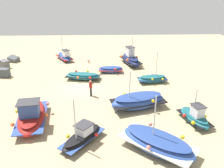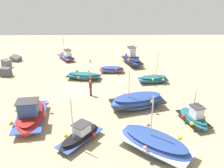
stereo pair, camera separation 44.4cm
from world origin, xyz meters
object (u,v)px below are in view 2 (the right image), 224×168
(fishing_boat_1, at_px, (84,76))
(fishing_boat_6, at_px, (153,79))
(mooring_buoy_0, at_px, (90,61))
(fishing_boat_9, at_px, (194,118))
(fishing_boat_2, at_px, (31,115))
(fishing_boat_8, at_px, (80,136))
(fishing_boat_0, at_px, (137,101))
(fishing_boat_4, at_px, (66,56))
(fishing_boat_5, at_px, (154,143))
(person_walking, at_px, (91,87))
(fishing_boat_7, at_px, (112,70))
(fishing_boat_3, at_px, (132,59))

(fishing_boat_1, bearing_deg, fishing_boat_6, -178.68)
(mooring_buoy_0, bearing_deg, fishing_boat_9, -149.60)
(fishing_boat_2, xyz_separation_m, fishing_boat_8, (-2.65, -4.23, -0.19))
(fishing_boat_0, distance_m, fishing_boat_4, 17.44)
(fishing_boat_0, relative_size, fishing_boat_9, 1.53)
(fishing_boat_5, bearing_deg, person_walking, 159.73)
(fishing_boat_7, relative_size, fishing_boat_8, 0.84)
(person_walking, bearing_deg, fishing_boat_9, -4.51)
(fishing_boat_1, distance_m, fishing_boat_6, 8.09)
(fishing_boat_2, bearing_deg, fishing_boat_4, 172.02)
(fishing_boat_6, relative_size, fishing_boat_7, 1.15)
(person_walking, height_order, mooring_buoy_0, person_walking)
(fishing_boat_1, height_order, fishing_boat_7, fishing_boat_1)
(fishing_boat_3, relative_size, person_walking, 3.05)
(person_walking, distance_m, mooring_buoy_0, 10.95)
(fishing_boat_4, bearing_deg, fishing_boat_9, 6.05)
(fishing_boat_0, relative_size, fishing_boat_7, 1.73)
(fishing_boat_0, bearing_deg, fishing_boat_6, 50.80)
(fishing_boat_2, xyz_separation_m, fishing_boat_9, (-0.34, -12.98, -0.16))
(fishing_boat_5, distance_m, mooring_buoy_0, 20.21)
(fishing_boat_3, bearing_deg, fishing_boat_8, 147.05)
(fishing_boat_2, bearing_deg, fishing_boat_1, 152.24)
(fishing_boat_2, height_order, fishing_boat_5, fishing_boat_5)
(fishing_boat_7, bearing_deg, fishing_boat_5, -79.62)
(fishing_boat_4, bearing_deg, fishing_boat_7, 18.94)
(fishing_boat_4, bearing_deg, fishing_boat_6, 20.71)
(fishing_boat_0, xyz_separation_m, person_walking, (2.63, 4.36, 0.29))
(fishing_boat_6, distance_m, person_walking, 7.60)
(fishing_boat_2, xyz_separation_m, fishing_boat_5, (-3.67, -9.22, -0.07))
(fishing_boat_2, relative_size, fishing_boat_7, 1.77)
(fishing_boat_3, bearing_deg, fishing_boat_2, 131.17)
(fishing_boat_9, height_order, person_walking, fishing_boat_9)
(fishing_boat_5, bearing_deg, mooring_buoy_0, 146.63)
(fishing_boat_3, distance_m, fishing_boat_8, 18.26)
(fishing_boat_9, xyz_separation_m, mooring_buoy_0, (16.07, 9.43, -0.21))
(person_walking, bearing_deg, fishing_boat_5, -33.94)
(person_walking, bearing_deg, fishing_boat_3, 89.88)
(fishing_boat_6, bearing_deg, fishing_boat_4, -47.05)
(fishing_boat_9, bearing_deg, fishing_boat_2, -107.60)
(person_walking, bearing_deg, fishing_boat_7, 98.47)
(fishing_boat_2, bearing_deg, fishing_boat_8, 49.57)
(fishing_boat_9, bearing_deg, person_walking, -137.27)
(fishing_boat_3, distance_m, mooring_buoy_0, 6.02)
(fishing_boat_4, distance_m, mooring_buoy_0, 3.95)
(fishing_boat_0, relative_size, mooring_buoy_0, 11.00)
(fishing_boat_8, bearing_deg, person_walking, 35.81)
(fishing_boat_0, height_order, fishing_boat_2, fishing_boat_0)
(fishing_boat_9, bearing_deg, mooring_buoy_0, -165.69)
(fishing_boat_4, relative_size, fishing_boat_7, 1.33)
(fishing_boat_9, distance_m, mooring_buoy_0, 18.63)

